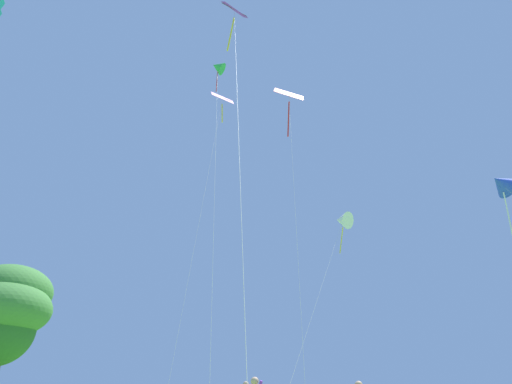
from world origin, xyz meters
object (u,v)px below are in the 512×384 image
at_px(kite_purple_streamer, 234,20).
at_px(kite_pink_low, 221,106).
at_px(kite_green_small, 218,68).
at_px(kite_red_high, 289,105).
at_px(kite_white_distant, 342,220).
at_px(kite_blue_delta, 502,184).
at_px(tree_left_oak, 5,310).

relative_size(kite_purple_streamer, kite_pink_low, 0.81).
relative_size(kite_green_small, kite_red_high, 1.05).
relative_size(kite_green_small, kite_white_distant, 1.81).
height_order(kite_blue_delta, kite_red_high, kite_red_high).
bearing_deg(kite_blue_delta, kite_red_high, -169.05).
relative_size(kite_pink_low, tree_left_oak, 2.76).
xyz_separation_m(kite_blue_delta, kite_red_high, (-14.07, -2.72, 6.67)).
relative_size(kite_blue_delta, tree_left_oak, 1.67).
distance_m(kite_blue_delta, kite_pink_low, 22.32).
height_order(kite_purple_streamer, kite_pink_low, kite_pink_low).
bearing_deg(kite_white_distant, kite_blue_delta, -1.77).
relative_size(kite_blue_delta, kite_pink_low, 0.60).
relative_size(kite_red_high, tree_left_oak, 2.50).
bearing_deg(kite_white_distant, kite_purple_streamer, -107.15).
bearing_deg(kite_purple_streamer, kite_red_high, 83.78).
bearing_deg(kite_red_high, kite_blue_delta, 10.95).
bearing_deg(kite_pink_low, kite_purple_streamer, -70.71).
distance_m(kite_green_small, kite_purple_streamer, 10.81).
bearing_deg(kite_blue_delta, kite_purple_streamer, -137.54).
height_order(kite_white_distant, kite_red_high, kite_red_high).
height_order(kite_green_small, kite_red_high, kite_green_small).
distance_m(kite_purple_streamer, kite_pink_low, 15.78).
bearing_deg(kite_green_small, kite_red_high, 24.62).
height_order(kite_green_small, kite_blue_delta, kite_green_small).
height_order(kite_white_distant, tree_left_oak, kite_white_distant).
bearing_deg(kite_green_small, kite_blue_delta, 14.70).
distance_m(kite_blue_delta, tree_left_oak, 34.15).
height_order(kite_blue_delta, kite_pink_low, kite_pink_low).
distance_m(kite_purple_streamer, kite_blue_delta, 21.21).
bearing_deg(kite_purple_streamer, kite_green_small, 112.46).
relative_size(kite_white_distant, kite_pink_low, 0.53).
bearing_deg(kite_blue_delta, tree_left_oak, -170.86).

